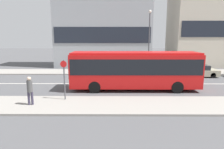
# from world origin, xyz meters

# --- Properties ---
(ground_plane) EXTENTS (120.00, 120.00, 0.00)m
(ground_plane) POSITION_xyz_m (0.00, 0.00, 0.00)
(ground_plane) COLOR #4F4F51
(sidewalk_near) EXTENTS (44.00, 3.50, 0.13)m
(sidewalk_near) POSITION_xyz_m (0.00, -6.25, 0.07)
(sidewalk_near) COLOR gray
(sidewalk_near) RESTS_ON ground_plane
(sidewalk_far) EXTENTS (44.00, 3.50, 0.13)m
(sidewalk_far) POSITION_xyz_m (0.00, 6.25, 0.07)
(sidewalk_far) COLOR gray
(sidewalk_far) RESTS_ON ground_plane
(lane_centerline) EXTENTS (41.80, 0.16, 0.01)m
(lane_centerline) POSITION_xyz_m (0.00, 0.00, 0.00)
(lane_centerline) COLOR silver
(lane_centerline) RESTS_ON ground_plane
(apartment_block_left_tower) EXTENTS (13.98, 4.83, 17.00)m
(apartment_block_left_tower) POSITION_xyz_m (0.85, 11.88, 8.49)
(apartment_block_left_tower) COLOR #9EA3A8
(apartment_block_left_tower) RESTS_ON ground_plane
(city_bus) EXTENTS (10.66, 2.63, 3.18)m
(city_bus) POSITION_xyz_m (4.17, -2.02, 1.83)
(city_bus) COLOR red
(city_bus) RESTS_ON ground_plane
(parked_car_0) EXTENTS (4.23, 1.84, 1.33)m
(parked_car_0) POSITION_xyz_m (11.90, 3.58, 0.63)
(parked_car_0) COLOR #A39E84
(parked_car_0) RESTS_ON ground_plane
(pedestrian_near_stop) EXTENTS (0.34, 0.34, 1.83)m
(pedestrian_near_stop) POSITION_xyz_m (-2.93, -6.41, 1.18)
(pedestrian_near_stop) COLOR #383347
(pedestrian_near_stop) RESTS_ON sidewalk_near
(bus_stop_sign) EXTENTS (0.44, 0.12, 2.76)m
(bus_stop_sign) POSITION_xyz_m (-0.98, -5.29, 1.74)
(bus_stop_sign) COLOR #4C4C51
(bus_stop_sign) RESTS_ON sidewalk_near
(street_lamp) EXTENTS (0.36, 0.36, 7.32)m
(street_lamp) POSITION_xyz_m (6.57, 5.10, 4.56)
(street_lamp) COLOR #4C4C51
(street_lamp) RESTS_ON sidewalk_far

